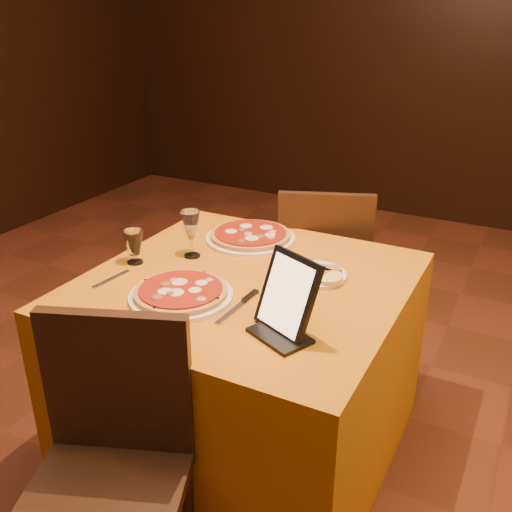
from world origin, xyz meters
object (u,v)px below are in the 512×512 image
at_px(chair_main_far, 323,271).
at_px(water_glass, 134,247).
at_px(wine_glass, 191,234).
at_px(pizza_near, 181,294).
at_px(pizza_far, 250,236).
at_px(chair_main_near, 102,499).
at_px(main_table, 247,367).
at_px(tablet, 288,294).

xyz_separation_m(chair_main_far, water_glass, (-0.44, -0.85, 0.36)).
bearing_deg(chair_main_far, wine_glass, 47.11).
bearing_deg(chair_main_far, pizza_near, 61.88).
xyz_separation_m(pizza_far, water_glass, (-0.28, -0.41, 0.05)).
xyz_separation_m(chair_main_near, pizza_near, (-0.13, 0.58, 0.31)).
distance_m(chair_main_far, wine_glass, 0.85).
xyz_separation_m(pizza_near, water_glass, (-0.32, 0.15, 0.05)).
height_order(main_table, pizza_near, pizza_near).
bearing_deg(main_table, pizza_far, 115.75).
bearing_deg(chair_main_near, pizza_far, 76.85).
height_order(main_table, chair_main_far, chair_main_far).
bearing_deg(wine_glass, chair_main_near, -72.20).
distance_m(pizza_near, water_glass, 0.35).
height_order(chair_main_near, wine_glass, wine_glass).
bearing_deg(tablet, water_glass, -169.25).
bearing_deg(water_glass, pizza_far, 55.47).
height_order(pizza_far, wine_glass, wine_glass).
bearing_deg(pizza_near, chair_main_near, -77.56).
bearing_deg(wine_glass, chair_main_far, 67.98).
xyz_separation_m(main_table, wine_glass, (-0.28, 0.08, 0.47)).
xyz_separation_m(pizza_far, tablet, (0.44, -0.58, 0.10)).
bearing_deg(chair_main_far, main_table, 69.14).
bearing_deg(wine_glass, main_table, -16.22).
distance_m(main_table, tablet, 0.62).
relative_size(pizza_near, wine_glass, 1.84).
relative_size(chair_main_near, wine_glass, 4.79).
bearing_deg(chair_main_near, tablet, 42.75).
height_order(chair_main_near, water_glass, chair_main_near).
height_order(chair_main_far, tablet, tablet).
distance_m(pizza_near, pizza_far, 0.56).
relative_size(main_table, chair_main_far, 1.21).
bearing_deg(chair_main_near, pizza_near, 81.15).
xyz_separation_m(main_table, pizza_near, (-0.13, -0.22, 0.39)).
distance_m(chair_main_far, pizza_near, 1.06).
distance_m(chair_main_near, tablet, 0.75).
relative_size(pizza_near, tablet, 1.43).
xyz_separation_m(main_table, pizza_far, (-0.16, 0.34, 0.39)).
bearing_deg(pizza_far, tablet, -53.23).
bearing_deg(wine_glass, tablet, -30.43).
bearing_deg(pizza_near, main_table, 59.95).
height_order(main_table, water_glass, water_glass).
xyz_separation_m(main_table, water_glass, (-0.44, -0.07, 0.44)).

